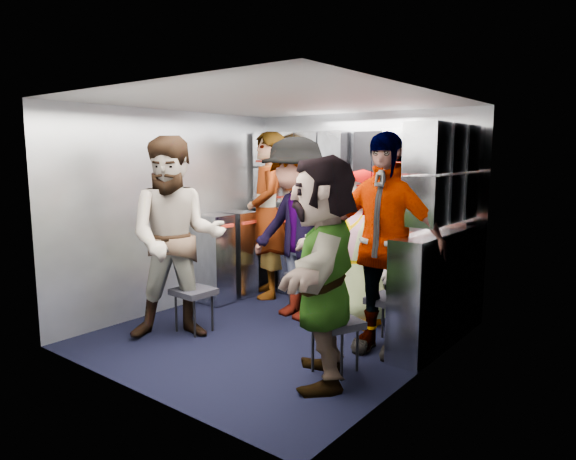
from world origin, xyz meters
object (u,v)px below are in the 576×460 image
Objects in this scene: attendant_arc_a at (177,239)px; attendant_arc_d at (383,244)px; attendant_arc_b at (296,229)px; attendant_arc_c at (360,248)px; jump_seat_mid_left at (306,279)px; jump_seat_center at (369,281)px; jump_seat_near_left at (194,294)px; attendant_standing at (267,215)px; jump_seat_near_right at (335,325)px; jump_seat_mid_right at (391,303)px; attendant_arc_e at (323,270)px.

attendant_arc_d is (1.60, 0.82, 0.01)m from attendant_arc_a.
attendant_arc_b is 1.21× the size of attendant_arc_c.
jump_seat_mid_left is at bearing 100.72° from attendant_arc_b.
jump_seat_mid_left is at bearing -159.20° from jump_seat_center.
jump_seat_near_left is 1.22m from jump_seat_mid_left.
attendant_standing is 1.37m from attendant_arc_c.
jump_seat_center is 0.94× the size of jump_seat_near_right.
jump_seat_mid_right is (1.60, 0.82, 0.02)m from jump_seat_near_left.
jump_seat_center is at bearing 134.09° from jump_seat_mid_right.
attendant_arc_d is at bearing 141.71° from attendant_arc_e.
attendant_arc_c is 1.38m from attendant_arc_e.
attendant_standing is at bearing 53.70° from attendant_arc_a.
jump_seat_mid_right is 0.26× the size of attendant_arc_e.
jump_seat_center is 0.23× the size of attendant_standing.
attendant_arc_a is at bearing -110.12° from jump_seat_mid_left.
jump_seat_near_left is 0.57m from attendant_arc_a.
jump_seat_center is 0.24× the size of attendant_arc_a.
attendant_arc_b reaches higher than jump_seat_mid_left.
attendant_arc_c is (1.34, -0.19, -0.20)m from attendant_standing.
attendant_arc_d is at bearing -90.00° from jump_seat_mid_right.
attendant_arc_d is (0.00, -0.18, 0.54)m from jump_seat_mid_right.
jump_seat_near_left is at bearing -127.47° from attendant_arc_e.
attendant_arc_b is 0.99× the size of attendant_arc_d.
jump_seat_mid_left is 1.70m from attendant_arc_e.
jump_seat_near_right is at bearing -98.24° from attendant_arc_d.
jump_seat_center is at bearing 163.86° from attendant_arc_e.
attendant_standing is 1.04× the size of attendant_arc_d.
jump_seat_mid_right is 0.24× the size of attendant_arc_a.
jump_seat_center reaches higher than jump_seat_mid_left.
jump_seat_near_right is (0.44, -1.30, -0.01)m from jump_seat_center.
attendant_standing is (-0.73, 0.24, 0.59)m from jump_seat_mid_left.
jump_seat_mid_right is at bearing 27.68° from attendant_standing.
jump_seat_mid_right is 0.23× the size of attendant_arc_d.
jump_seat_near_left is 0.23× the size of attendant_arc_a.
attendant_arc_d is (0.52, -0.71, 0.54)m from jump_seat_center.
jump_seat_mid_left is 0.65m from jump_seat_center.
jump_seat_mid_right is at bearing -31.20° from attendant_arc_c.
attendant_arc_d reaches higher than attendant_arc_e.
attendant_standing reaches higher than jump_seat_mid_right.
attendant_arc_e is (0.44, -1.30, 0.07)m from attendant_arc_c.
attendant_arc_a is at bearing -90.00° from jump_seat_near_left.
jump_seat_center is 0.91m from attendant_arc_b.
jump_seat_center is at bearing 51.21° from jump_seat_near_left.
attendant_arc_e reaches higher than jump_seat_near_right.
attendant_arc_a is at bearing -120.74° from attendant_arc_e.
jump_seat_mid_left is at bearing -172.60° from attendant_arc_e.
attendant_standing is at bearing 175.17° from attendant_arc_c.
attendant_arc_d is at bearing -54.09° from jump_seat_center.
jump_seat_near_right is (1.05, -1.07, 0.01)m from jump_seat_mid_left.
attendant_arc_e reaches higher than jump_seat_near_left.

